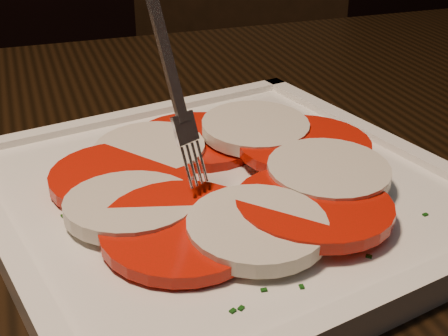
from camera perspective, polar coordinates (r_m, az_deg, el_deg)
table at (r=0.56m, az=-1.54°, el=-8.66°), size 1.29×0.94×0.75m
chair at (r=1.22m, az=0.68°, el=5.87°), size 0.54×0.54×0.93m
plate at (r=0.45m, az=0.00°, el=-2.55°), size 0.41×0.41×0.01m
caprese_salad at (r=0.44m, az=0.01°, el=-0.61°), size 0.25×0.27×0.02m
fork at (r=0.40m, az=-5.68°, el=9.42°), size 0.05×0.05×0.15m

